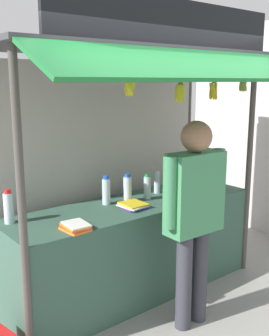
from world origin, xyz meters
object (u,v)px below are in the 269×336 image
Objects in this scene: water_bottle_back_left at (128,189)px; magazine_stack_far_left at (184,198)px; banana_bunch_inner_right at (243,85)px; water_bottle_left at (157,183)px; magazine_stack_front_right at (133,206)px; vendor_person at (194,206)px; water_bottle_front_left at (106,191)px; banana_bunch_inner_left at (130,88)px; magazine_stack_mid_left at (76,227)px; water_bottle_mid_right at (147,187)px; banana_bunch_rightmost at (214,90)px; water_bottle_center at (191,180)px; banana_bunch_leftmost at (180,93)px; water_bottle_right at (9,207)px.

magazine_stack_far_left is (0.47, -0.31, -0.10)m from water_bottle_back_left.
banana_bunch_inner_right is (0.54, -0.23, 1.09)m from magazine_stack_far_left.
magazine_stack_front_right is (-0.52, -0.25, -0.09)m from water_bottle_left.
vendor_person is at bearing -78.22° from magazine_stack_front_right.
banana_bunch_inner_left is (-0.19, -0.62, 0.98)m from water_bottle_front_left.
magazine_stack_mid_left is 0.87× the size of magazine_stack_far_left.
banana_bunch_inner_right is (0.77, -0.51, 1.00)m from water_bottle_mid_right.
magazine_stack_mid_left is (-1.01, -0.32, -0.09)m from water_bottle_mid_right.
banana_bunch_inner_left is at bearing -179.98° from banana_bunch_rightmost.
banana_bunch_inner_left is at bearing -158.45° from water_bottle_center.
banana_bunch_rightmost is at bearing -179.91° from banana_bunch_inner_right.
banana_bunch_inner_right is at bearing -0.11° from banana_bunch_leftmost.
banana_bunch_inner_left is (-0.97, -0.00, 0.03)m from banana_bunch_rightmost.
water_bottle_front_left is at bearing 117.31° from magazine_stack_front_right.
water_bottle_mid_right is 0.34m from magazine_stack_front_right.
water_bottle_front_left is 1.12× the size of banana_bunch_inner_right.
banana_bunch_rightmost is (1.36, -0.19, 1.05)m from magazine_stack_mid_left.
water_bottle_back_left is at bearing -7.37° from water_bottle_right.
water_bottle_front_left is at bearing 179.68° from water_bottle_left.
water_bottle_right is at bearing 125.29° from magazine_stack_mid_left.
banana_bunch_inner_left is (-0.54, -0.00, 0.05)m from banana_bunch_leftmost.
magazine_stack_far_left is at bearing -30.39° from water_bottle_front_left.
water_bottle_center is 0.73× the size of banana_bunch_rightmost.
banana_bunch_leftmost is (0.94, -0.19, 1.03)m from magazine_stack_mid_left.
magazine_stack_far_left is 0.16× the size of vendor_person.
magazine_stack_far_left is at bearing -145.18° from water_bottle_center.
banana_bunch_inner_right is (0.18, -0.48, 1.01)m from water_bottle_center.
water_bottle_center is 0.45m from magazine_stack_far_left.
magazine_stack_mid_left is at bearing -169.93° from water_bottle_center.
vendor_person is at bearing -107.19° from banana_bunch_leftmost.
water_bottle_mid_right is at bearing 146.71° from banana_bunch_inner_right.
water_bottle_right is 1.11m from magazine_stack_front_right.
water_bottle_front_left is 1.07× the size of banana_bunch_inner_left.
water_bottle_left is 0.73× the size of banana_bunch_leftmost.
water_bottle_front_left is 1.37m from banana_bunch_rightmost.
banana_bunch_inner_left is (-0.32, -0.37, 1.09)m from magazine_stack_front_right.
vendor_person is (0.26, -0.89, 0.01)m from water_bottle_front_left.
water_bottle_left is at bearing 25.30° from magazine_stack_front_right.
magazine_stack_front_right is at bearing 103.68° from vendor_person.
vendor_person is at bearing -113.34° from water_bottle_left.
water_bottle_back_left is at bearing 106.23° from banana_bunch_leftmost.
banana_bunch_leftmost is at bearing -98.34° from water_bottle_mid_right.
water_bottle_left is 0.46m from water_bottle_back_left.
magazine_stack_mid_left is 0.75× the size of banana_bunch_leftmost.
water_bottle_left is 0.82× the size of water_bottle_right.
banana_bunch_rightmost is 1.20× the size of banana_bunch_inner_left.
banana_bunch_rightmost is at bearing 0.02° from banana_bunch_inner_left.
magazine_stack_front_right is at bearing -172.80° from water_bottle_center.
water_bottle_front_left is at bearing 72.58° from banana_bunch_inner_left.
banana_bunch_rightmost is (1.71, -0.68, 0.94)m from water_bottle_right.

